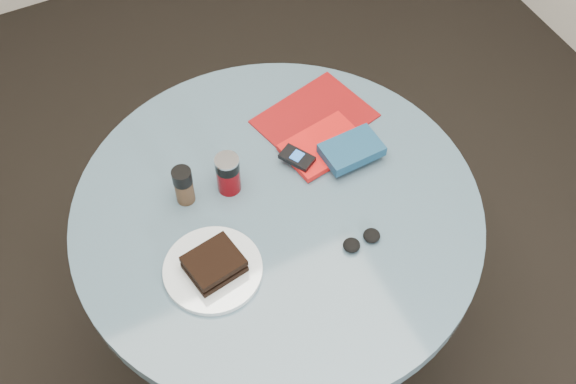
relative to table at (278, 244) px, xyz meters
name	(u,v)px	position (x,y,z in m)	size (l,w,h in m)	color
ground	(280,339)	(0.00, 0.00, -0.59)	(4.00, 4.00, 0.00)	black
table	(278,244)	(0.00, 0.00, 0.00)	(1.00, 1.00, 0.75)	black
plate	(213,270)	(-0.21, -0.09, 0.17)	(0.23, 0.23, 0.01)	white
sandwich	(214,264)	(-0.20, -0.09, 0.20)	(0.13, 0.12, 0.04)	black
soda_can	(228,174)	(-0.08, 0.11, 0.22)	(0.07, 0.07, 0.11)	#66050A
pepper_grinder	(184,185)	(-0.19, 0.12, 0.22)	(0.06, 0.06, 0.11)	#402C1B
magazine	(315,119)	(0.22, 0.21, 0.17)	(0.28, 0.21, 0.01)	maroon
red_book	(324,146)	(0.19, 0.11, 0.18)	(0.20, 0.13, 0.02)	red
novel	(352,150)	(0.24, 0.05, 0.20)	(0.15, 0.10, 0.03)	navy
mp3_player	(297,158)	(0.10, 0.10, 0.19)	(0.08, 0.10, 0.02)	black
headphones	(362,240)	(0.13, -0.18, 0.17)	(0.10, 0.04, 0.02)	black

